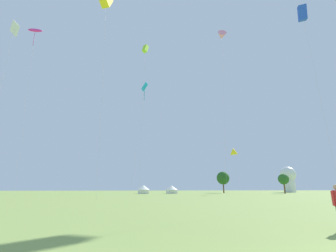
{
  "coord_description": "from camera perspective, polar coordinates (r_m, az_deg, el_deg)",
  "views": [
    {
      "loc": [
        -6.19,
        -3.44,
        1.56
      ],
      "look_at": [
        0.0,
        32.0,
        11.08
      ],
      "focal_mm": 25.36,
      "sensor_mm": 36.0,
      "label": 1
    }
  ],
  "objects": [
    {
      "name": "kite_magenta_parafoil",
      "position": [
        62.66,
        -29.29,
        19.35
      ],
      "size": [
        3.29,
        2.3,
        35.47
      ],
      "color": "#E02DA3",
      "rests_on": "ground"
    },
    {
      "name": "kite_cyan_diamond",
      "position": [
        50.67,
        -5.68,
        9.04
      ],
      "size": [
        2.96,
        2.27,
        23.57
      ],
      "color": "#1EB7CC",
      "rests_on": "ground"
    },
    {
      "name": "kite_yellow_delta",
      "position": [
        70.22,
        15.76,
        -6.23
      ],
      "size": [
        3.13,
        2.87,
        12.74
      ],
      "color": "yellow",
      "rests_on": "ground"
    },
    {
      "name": "kite_white_diamond",
      "position": [
        41.11,
        -33.01,
        18.72
      ],
      "size": [
        1.88,
        1.52,
        24.12
      ],
      "color": "white",
      "rests_on": "ground"
    },
    {
      "name": "kite_yellow_box",
      "position": [
        49.76,
        -14.59,
        27.1
      ],
      "size": [
        2.3,
        2.89,
        36.05
      ],
      "color": "yellow",
      "rests_on": "ground"
    },
    {
      "name": "tree_distant_right",
      "position": [
        88.07,
        26.01,
        -11.42
      ],
      "size": [
        3.43,
        3.43,
        6.3
      ],
      "color": "brown",
      "rests_on": "ground"
    },
    {
      "name": "kite_pink_delta",
      "position": [
        61.64,
        12.77,
        20.4
      ],
      "size": [
        3.26,
        3.5,
        38.04
      ],
      "color": "pink",
      "rests_on": "ground"
    },
    {
      "name": "kite_lime_box",
      "position": [
        54.77,
        -5.48,
        17.92
      ],
      "size": [
        1.58,
        1.95,
        32.16
      ],
      "color": "#99DB2D",
      "rests_on": "ground"
    },
    {
      "name": "tree_distant_left",
      "position": [
        87.56,
        13.09,
        -12.1
      ],
      "size": [
        4.46,
        4.46,
        7.4
      ],
      "color": "brown",
      "rests_on": "ground"
    },
    {
      "name": "observatory_dome",
      "position": [
        116.84,
        26.96,
        -11.06
      ],
      "size": [
        6.4,
        6.4,
        10.8
      ],
      "color": "white",
      "rests_on": "ground"
    },
    {
      "name": "festival_tent_left",
      "position": [
        78.24,
        0.87,
        -14.92
      ],
      "size": [
        3.92,
        3.92,
        2.55
      ],
      "color": "white",
      "rests_on": "ground"
    },
    {
      "name": "festival_tent_center",
      "position": [
        77.07,
        -5.96,
        -14.8
      ],
      "size": [
        4.08,
        4.08,
        2.65
      ],
      "color": "white",
      "rests_on": "ground"
    },
    {
      "name": "kite_blue_box",
      "position": [
        53.73,
        29.57,
        22.51
      ],
      "size": [
        2.24,
        2.51,
        33.98
      ],
      "color": "blue",
      "rests_on": "ground"
    }
  ]
}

